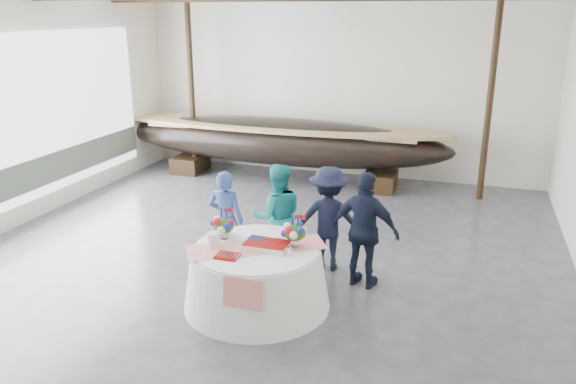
% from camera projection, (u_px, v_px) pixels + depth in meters
% --- Properties ---
extents(floor, '(10.00, 12.00, 0.01)m').
position_uv_depth(floor, '(250.00, 269.00, 9.05)').
color(floor, '#3D3D42').
rests_on(floor, ground).
extents(wall_back, '(10.00, 0.02, 4.50)m').
position_uv_depth(wall_back, '(339.00, 85.00, 13.79)').
color(wall_back, silver).
rests_on(wall_back, ground).
extents(pavilion_structure, '(9.80, 11.76, 4.50)m').
position_uv_depth(pavilion_structure, '(265.00, 9.00, 8.59)').
color(pavilion_structure, black).
rests_on(pavilion_structure, ground).
extents(open_bay, '(0.03, 7.00, 3.20)m').
position_uv_depth(open_bay, '(30.00, 127.00, 10.87)').
color(open_bay, silver).
rests_on(open_bay, ground).
extents(longboat_display, '(8.22, 1.64, 1.54)m').
position_uv_depth(longboat_display, '(280.00, 141.00, 13.56)').
color(longboat_display, black).
rests_on(longboat_display, ground).
extents(banquet_table, '(2.05, 2.05, 0.88)m').
position_uv_depth(banquet_table, '(257.00, 276.00, 7.84)').
color(banquet_table, white).
rests_on(banquet_table, ground).
extents(tabletop_items, '(1.91, 1.45, 0.40)m').
position_uv_depth(tabletop_items, '(255.00, 234.00, 7.79)').
color(tabletop_items, red).
rests_on(tabletop_items, banquet_table).
extents(guest_woman_blue, '(0.59, 0.39, 1.61)m').
position_uv_depth(guest_woman_blue, '(226.00, 220.00, 8.93)').
color(guest_woman_blue, navy).
rests_on(guest_woman_blue, ground).
extents(guest_woman_teal, '(1.04, 0.94, 1.73)m').
position_uv_depth(guest_woman_teal, '(277.00, 217.00, 8.88)').
color(guest_woman_teal, teal).
rests_on(guest_woman_teal, ground).
extents(guest_man_left, '(1.18, 0.80, 1.69)m').
position_uv_depth(guest_man_left, '(328.00, 219.00, 8.86)').
color(guest_man_left, black).
rests_on(guest_man_left, ground).
extents(guest_man_right, '(1.12, 0.66, 1.78)m').
position_uv_depth(guest_man_right, '(365.00, 230.00, 8.26)').
color(guest_man_right, black).
rests_on(guest_man_right, ground).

